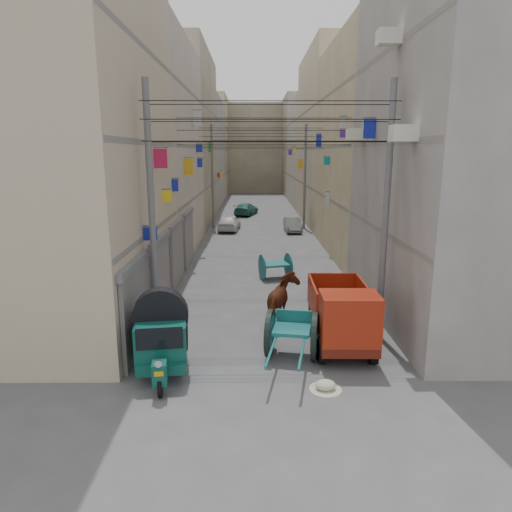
{
  "coord_description": "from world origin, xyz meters",
  "views": [
    {
      "loc": [
        -0.52,
        -7.93,
        5.88
      ],
      "look_at": [
        -0.4,
        6.5,
        2.6
      ],
      "focal_mm": 32.0,
      "sensor_mm": 36.0,
      "label": 1
    }
  ],
  "objects_px": {
    "feed_sack": "(325,385)",
    "distant_car_grey": "(292,225)",
    "mini_truck": "(343,320)",
    "distant_car_white": "(229,222)",
    "distant_car_green": "(246,209)",
    "second_cart": "(275,265)",
    "horse": "(283,301)",
    "auto_rickshaw": "(162,336)",
    "tonga_cart": "(292,334)"
  },
  "relations": [
    {
      "from": "auto_rickshaw",
      "to": "mini_truck",
      "type": "distance_m",
      "value": 5.31
    },
    {
      "from": "second_cart",
      "to": "feed_sack",
      "type": "height_order",
      "value": "second_cart"
    },
    {
      "from": "distant_car_white",
      "to": "distant_car_green",
      "type": "distance_m",
      "value": 8.97
    },
    {
      "from": "feed_sack",
      "to": "distant_car_grey",
      "type": "bearing_deg",
      "value": 87.07
    },
    {
      "from": "mini_truck",
      "to": "distant_car_grey",
      "type": "bearing_deg",
      "value": 90.06
    },
    {
      "from": "feed_sack",
      "to": "distant_car_green",
      "type": "xyz_separation_m",
      "value": [
        -2.44,
        33.23,
        0.45
      ]
    },
    {
      "from": "feed_sack",
      "to": "horse",
      "type": "relative_size",
      "value": 0.25
    },
    {
      "from": "auto_rickshaw",
      "to": "distant_car_green",
      "type": "distance_m",
      "value": 32.29
    },
    {
      "from": "feed_sack",
      "to": "distant_car_grey",
      "type": "xyz_separation_m",
      "value": [
        1.22,
        23.74,
        0.41
      ]
    },
    {
      "from": "tonga_cart",
      "to": "feed_sack",
      "type": "bearing_deg",
      "value": -59.1
    },
    {
      "from": "feed_sack",
      "to": "distant_car_green",
      "type": "relative_size",
      "value": 0.13
    },
    {
      "from": "mini_truck",
      "to": "distant_car_white",
      "type": "relative_size",
      "value": 1.0
    },
    {
      "from": "distant_car_white",
      "to": "distant_car_grey",
      "type": "relative_size",
      "value": 1.14
    },
    {
      "from": "distant_car_white",
      "to": "distant_car_grey",
      "type": "height_order",
      "value": "distant_car_white"
    },
    {
      "from": "horse",
      "to": "auto_rickshaw",
      "type": "bearing_deg",
      "value": 56.91
    },
    {
      "from": "mini_truck",
      "to": "feed_sack",
      "type": "xyz_separation_m",
      "value": [
        -0.86,
        -2.29,
        -0.87
      ]
    },
    {
      "from": "auto_rickshaw",
      "to": "mini_truck",
      "type": "height_order",
      "value": "mini_truck"
    },
    {
      "from": "mini_truck",
      "to": "distant_car_green",
      "type": "relative_size",
      "value": 0.94
    },
    {
      "from": "tonga_cart",
      "to": "distant_car_green",
      "type": "relative_size",
      "value": 0.83
    },
    {
      "from": "tonga_cart",
      "to": "mini_truck",
      "type": "bearing_deg",
      "value": 24.39
    },
    {
      "from": "feed_sack",
      "to": "distant_car_grey",
      "type": "distance_m",
      "value": 23.78
    },
    {
      "from": "auto_rickshaw",
      "to": "feed_sack",
      "type": "distance_m",
      "value": 4.51
    },
    {
      "from": "auto_rickshaw",
      "to": "mini_truck",
      "type": "bearing_deg",
      "value": 6.31
    },
    {
      "from": "horse",
      "to": "distant_car_green",
      "type": "bearing_deg",
      "value": -74.11
    },
    {
      "from": "feed_sack",
      "to": "distant_car_white",
      "type": "bearing_deg",
      "value": 98.47
    },
    {
      "from": "distant_car_white",
      "to": "distant_car_grey",
      "type": "bearing_deg",
      "value": 177.68
    },
    {
      "from": "tonga_cart",
      "to": "auto_rickshaw",
      "type": "bearing_deg",
      "value": -155.16
    },
    {
      "from": "auto_rickshaw",
      "to": "distant_car_green",
      "type": "relative_size",
      "value": 0.67
    },
    {
      "from": "horse",
      "to": "distant_car_grey",
      "type": "xyz_separation_m",
      "value": [
        2.01,
        19.32,
        -0.34
      ]
    },
    {
      "from": "auto_rickshaw",
      "to": "horse",
      "type": "xyz_separation_m",
      "value": [
        3.5,
        3.41,
        -0.18
      ]
    },
    {
      "from": "mini_truck",
      "to": "feed_sack",
      "type": "height_order",
      "value": "mini_truck"
    },
    {
      "from": "distant_car_white",
      "to": "horse",
      "type": "bearing_deg",
      "value": 102.86
    },
    {
      "from": "mini_truck",
      "to": "distant_car_grey",
      "type": "xyz_separation_m",
      "value": [
        0.35,
        21.46,
        -0.46
      ]
    },
    {
      "from": "auto_rickshaw",
      "to": "distant_car_grey",
      "type": "xyz_separation_m",
      "value": [
        5.51,
        22.74,
        -0.53
      ]
    },
    {
      "from": "auto_rickshaw",
      "to": "mini_truck",
      "type": "xyz_separation_m",
      "value": [
        5.16,
        1.28,
        -0.07
      ]
    },
    {
      "from": "tonga_cart",
      "to": "second_cart",
      "type": "bearing_deg",
      "value": 101.12
    },
    {
      "from": "second_cart",
      "to": "distant_car_grey",
      "type": "height_order",
      "value": "second_cart"
    },
    {
      "from": "mini_truck",
      "to": "distant_car_green",
      "type": "distance_m",
      "value": 31.13
    },
    {
      "from": "auto_rickshaw",
      "to": "feed_sack",
      "type": "xyz_separation_m",
      "value": [
        4.3,
        -1.0,
        -0.94
      ]
    },
    {
      "from": "second_cart",
      "to": "distant_car_green",
      "type": "xyz_separation_m",
      "value": [
        -1.69,
        22.77,
        -0.07
      ]
    },
    {
      "from": "distant_car_white",
      "to": "auto_rickshaw",
      "type": "bearing_deg",
      "value": 93.13
    },
    {
      "from": "feed_sack",
      "to": "distant_car_grey",
      "type": "height_order",
      "value": "distant_car_grey"
    },
    {
      "from": "mini_truck",
      "to": "distant_car_white",
      "type": "distance_m",
      "value": 22.51
    },
    {
      "from": "tonga_cart",
      "to": "distant_car_grey",
      "type": "bearing_deg",
      "value": 95.73
    },
    {
      "from": "auto_rickshaw",
      "to": "distant_car_green",
      "type": "bearing_deg",
      "value": 79.07
    },
    {
      "from": "distant_car_green",
      "to": "distant_car_white",
      "type": "bearing_deg",
      "value": 97.02
    },
    {
      "from": "auto_rickshaw",
      "to": "distant_car_green",
      "type": "height_order",
      "value": "auto_rickshaw"
    },
    {
      "from": "second_cart",
      "to": "distant_car_green",
      "type": "relative_size",
      "value": 0.41
    },
    {
      "from": "distant_car_grey",
      "to": "distant_car_green",
      "type": "height_order",
      "value": "distant_car_green"
    },
    {
      "from": "mini_truck",
      "to": "second_cart",
      "type": "relative_size",
      "value": 2.28
    }
  ]
}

